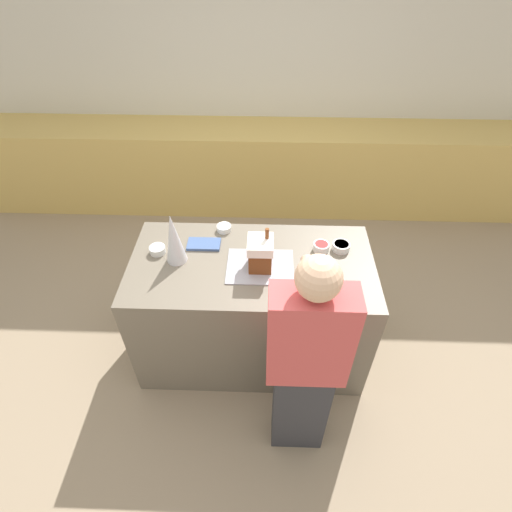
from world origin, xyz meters
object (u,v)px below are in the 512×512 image
candy_bowl_center_rear (224,228)px  gingerbread_house (260,253)px  cookbook (204,244)px  candy_bowl_front_corner (321,247)px  person (305,365)px  candy_bowl_near_tray_right (341,246)px  candy_bowl_near_tray_left (157,249)px  baking_tray (260,266)px  decorative_tree (174,238)px

candy_bowl_center_rear → gingerbread_house: bearing=-54.2°
candy_bowl_center_rear → cookbook: size_ratio=0.46×
candy_bowl_front_corner → person: 0.86m
candy_bowl_near_tray_right → gingerbread_house: bearing=-160.6°
candy_bowl_center_rear → candy_bowl_near_tray_left: candy_bowl_near_tray_left is taller
baking_tray → person: 0.71m
decorative_tree → candy_bowl_center_rear: decorative_tree is taller
candy_bowl_near_tray_left → gingerbread_house: bearing=-9.7°
gingerbread_house → person: bearing=-68.5°
baking_tray → candy_bowl_near_tray_right: 0.57m
baking_tray → decorative_tree: (-0.54, 0.05, 0.17)m
candy_bowl_front_corner → candy_bowl_center_rear: bearing=164.1°
person → baking_tray: bearing=111.5°
baking_tray → person: person is taller
gingerbread_house → candy_bowl_front_corner: 0.45m
decorative_tree → cookbook: bearing=43.6°
baking_tray → gingerbread_house: size_ratio=1.52×
baking_tray → candy_bowl_near_tray_left: 0.70m
person → candy_bowl_near_tray_right: bearing=71.8°
cookbook → decorative_tree: bearing=-136.4°
gingerbread_house → cookbook: bearing=152.7°
candy_bowl_near_tray_left → baking_tray: bearing=-9.7°
candy_bowl_near_tray_right → decorative_tree: bearing=-172.8°
person → candy_bowl_front_corner: bearing=80.2°
decorative_tree → person: (0.80, -0.71, -0.27)m
candy_bowl_near_tray_left → person: size_ratio=0.07×
decorative_tree → candy_bowl_near_tray_left: bearing=155.7°
gingerbread_house → candy_bowl_center_rear: (-0.27, 0.37, -0.10)m
decorative_tree → candy_bowl_near_tray_left: (-0.14, 0.06, -0.15)m
candy_bowl_near_tray_right → cookbook: (-0.93, 0.01, -0.02)m
gingerbread_house → candy_bowl_front_corner: (0.40, 0.18, -0.09)m
decorative_tree → cookbook: (0.16, 0.15, -0.17)m
baking_tray → candy_bowl_front_corner: candy_bowl_front_corner is taller
candy_bowl_near_tray_right → candy_bowl_center_rear: size_ratio=1.15×
baking_tray → candy_bowl_near_tray_right: size_ratio=3.62×
candy_bowl_center_rear → candy_bowl_front_corner: candy_bowl_front_corner is taller
gingerbread_house → candy_bowl_near_tray_left: bearing=170.3°
gingerbread_house → decorative_tree: size_ratio=0.79×
candy_bowl_center_rear → person: size_ratio=0.06×
candy_bowl_center_rear → person: (0.53, -1.03, -0.11)m
candy_bowl_near_tray_left → person: 1.23m
candy_bowl_near_tray_right → candy_bowl_near_tray_left: size_ratio=1.12×
candy_bowl_near_tray_left → candy_bowl_center_rear: bearing=30.9°
decorative_tree → cookbook: decorative_tree is taller
candy_bowl_near_tray_right → candy_bowl_front_corner: (-0.13, -0.01, 0.00)m
candy_bowl_near_tray_right → candy_bowl_near_tray_left: bearing=-176.6°
cookbook → person: 1.08m
decorative_tree → candy_bowl_front_corner: (0.95, 0.13, -0.15)m
gingerbread_house → cookbook: gingerbread_house is taller
gingerbread_house → cookbook: (-0.39, 0.20, -0.11)m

